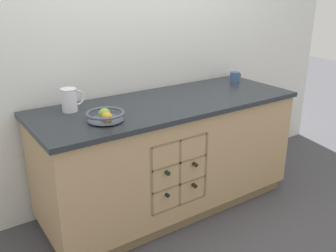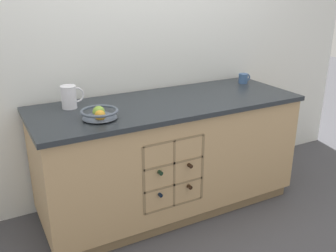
% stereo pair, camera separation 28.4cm
% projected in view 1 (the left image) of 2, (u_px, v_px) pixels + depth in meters
% --- Properties ---
extents(ground_plane, '(14.00, 14.00, 0.00)m').
position_uv_depth(ground_plane, '(168.00, 204.00, 3.08)').
color(ground_plane, '#424247').
extents(back_wall, '(4.40, 0.06, 2.55)m').
position_uv_depth(back_wall, '(138.00, 42.00, 2.97)').
color(back_wall, silver).
rests_on(back_wall, ground_plane).
extents(kitchen_island, '(2.02, 0.77, 0.89)m').
position_uv_depth(kitchen_island, '(168.00, 155.00, 2.92)').
color(kitchen_island, olive).
rests_on(kitchen_island, ground_plane).
extents(fruit_bowl, '(0.24, 0.24, 0.09)m').
position_uv_depth(fruit_bowl, '(105.00, 115.00, 2.35)').
color(fruit_bowl, '#4C5666').
rests_on(fruit_bowl, kitchen_island).
extents(white_pitcher, '(0.16, 0.11, 0.16)m').
position_uv_depth(white_pitcher, '(70.00, 99.00, 2.53)').
color(white_pitcher, white).
rests_on(white_pitcher, kitchen_island).
extents(ceramic_mug, '(0.12, 0.08, 0.08)m').
position_uv_depth(ceramic_mug, '(235.00, 77.00, 3.36)').
color(ceramic_mug, '#385684').
rests_on(ceramic_mug, kitchen_island).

